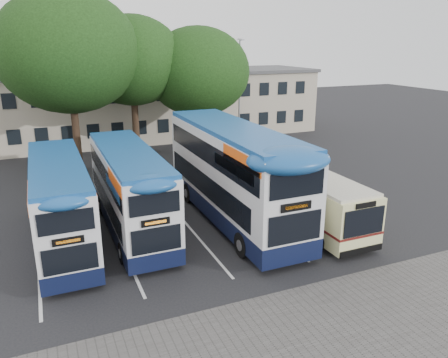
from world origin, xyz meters
name	(u,v)px	position (x,y,z in m)	size (l,w,h in m)	color
ground	(308,256)	(0.00, 0.00, 0.00)	(120.00, 120.00, 0.00)	black
paving_strip	(342,336)	(-2.00, -5.00, 0.01)	(40.00, 6.00, 0.01)	#595654
bay_lines	(189,226)	(-3.75, 5.00, 0.01)	(14.12, 11.00, 0.01)	silver
depot_building	(151,104)	(0.00, 26.99, 3.15)	(32.40, 8.40, 6.20)	#AD9F8B
lamp_post	(240,88)	(6.00, 19.97, 5.08)	(0.25, 1.05, 9.06)	gray
tree_left	(68,52)	(-7.77, 17.06, 8.19)	(9.39, 9.39, 12.20)	black
tree_mid	(132,61)	(-3.34, 18.51, 7.51)	(7.59, 7.59, 10.75)	black
tree_right	(198,72)	(1.53, 17.95, 6.64)	(7.89, 7.89, 10.01)	black
bus_dd_left	(60,200)	(-9.58, 5.32, 2.16)	(2.29, 9.44, 3.93)	black
bus_dd_mid	(130,187)	(-6.41, 5.72, 2.24)	(2.36, 9.75, 4.06)	black
bus_dd_right	(233,170)	(-1.35, 4.96, 2.71)	(2.86, 11.78, 4.91)	black
bus_single	(302,192)	(1.89, 3.52, 1.55)	(2.34, 9.19, 2.74)	beige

